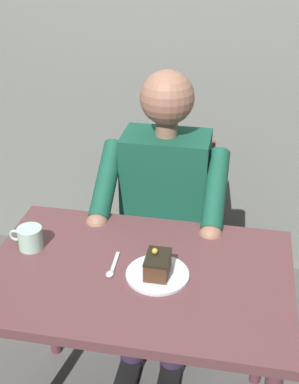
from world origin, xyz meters
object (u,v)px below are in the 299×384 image
at_px(dessert_spoon, 112,268).
at_px(coffee_cup, 30,237).
at_px(chair, 168,227).
at_px(seated_person, 162,215).
at_px(dining_table, 138,294).
at_px(cake_slice, 158,265).

bearing_deg(dessert_spoon, coffee_cup, -12.15).
relative_size(chair, seated_person, 0.71).
bearing_deg(chair, dessert_spoon, 82.75).
relative_size(dining_table, chair, 1.15).
height_order(dining_table, seated_person, seated_person).
xyz_separation_m(chair, seated_person, (-0.00, 0.17, 0.17)).
relative_size(dining_table, cake_slice, 9.14).
xyz_separation_m(dining_table, coffee_cup, (0.40, -0.06, 0.14)).
relative_size(dining_table, seated_person, 0.81).
relative_size(seated_person, cake_slice, 11.23).
relative_size(cake_slice, coffee_cup, 0.92).
xyz_separation_m(cake_slice, coffee_cup, (0.47, -0.07, -0.00)).
distance_m(dining_table, chair, 0.69).
height_order(dining_table, dessert_spoon, dessert_spoon).
bearing_deg(coffee_cup, dining_table, 171.39).
distance_m(dining_table, seated_person, 0.50).
xyz_separation_m(seated_person, cake_slice, (-0.07, 0.51, 0.13)).
xyz_separation_m(chair, dessert_spoon, (0.09, 0.68, 0.26)).
bearing_deg(cake_slice, dessert_spoon, -1.67).
bearing_deg(cake_slice, seated_person, -82.33).
bearing_deg(dining_table, cake_slice, 170.36).
height_order(cake_slice, dessert_spoon, cake_slice).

